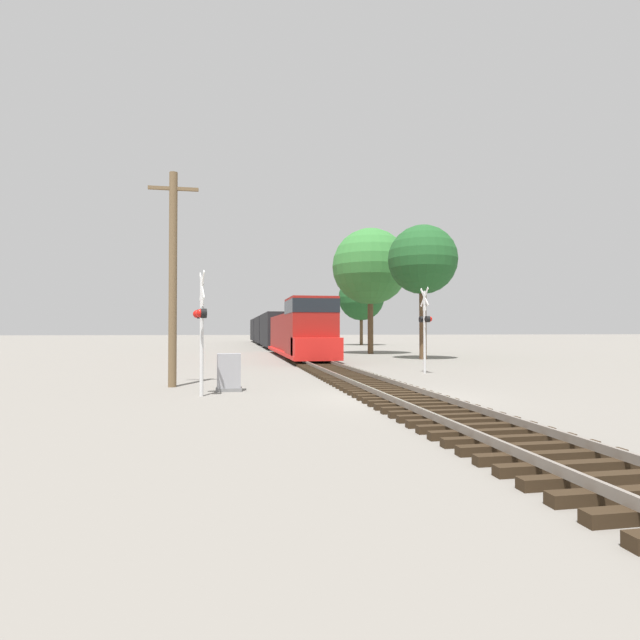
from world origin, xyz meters
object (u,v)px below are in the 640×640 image
Objects in this scene: crossing_signal_far at (425,323)px; tree_deep_background at (361,298)px; tree_far_right at (423,260)px; tree_mid_background at (370,267)px; crossing_signal_near at (201,321)px; relay_cabinet at (229,373)px; utility_pole at (173,276)px; freight_train at (272,331)px.

tree_deep_background is (8.59, 43.98, 4.14)m from crossing_signal_far.
crossing_signal_far is 0.43× the size of tree_far_right.
tree_far_right is (4.33, 11.04, 4.66)m from crossing_signal_far.
tree_mid_background is at bearing -103.12° from tree_deep_background.
crossing_signal_near is at bearing -129.46° from tree_far_right.
tree_far_right is at bearing -22.94° from crossing_signal_far.
utility_pole reaches higher than relay_cabinet.
tree_mid_background is (2.91, 19.61, 5.25)m from crossing_signal_far.
utility_pole is 21.67m from tree_far_right.
relay_cabinet is 4.32m from utility_pole.
tree_deep_background is (4.26, 32.94, -0.52)m from tree_far_right.
tree_mid_background reaches higher than tree_deep_background.
tree_deep_background is at bearing 70.12° from relay_cabinet.
crossing_signal_far is at bearing -98.45° from tree_mid_background.
crossing_signal_far reaches higher than relay_cabinet.
tree_mid_background is at bearing 64.02° from relay_cabinet.
utility_pole is (-1.17, 2.81, 1.70)m from crossing_signal_near.
crossing_signal_far is at bearing 18.12° from utility_pole.
tree_far_right is (15.61, 14.73, 3.01)m from utility_pole.
tree_deep_background is at bearing 76.88° from tree_mid_background.
freight_train is 8.34× the size of utility_pole.
freight_train is 42.74m from utility_pole.
tree_far_right is at bearing 50.34° from relay_cabinet.
crossing_signal_far is (10.11, 6.50, 0.04)m from crossing_signal_near.
tree_deep_background is (17.83, 49.30, 5.92)m from relay_cabinet.
crossing_signal_near is 12.02m from crossing_signal_far.
crossing_signal_far is 11.99m from utility_pole.
utility_pole is (-2.04, 1.64, 3.44)m from relay_cabinet.
crossing_signal_far is 0.52× the size of utility_pole.
tree_mid_background is (12.15, 24.93, 7.03)m from relay_cabinet.
utility_pole reaches higher than freight_train.
tree_far_right is (14.44, 17.54, 4.71)m from crossing_signal_near.
tree_mid_background reaches higher than crossing_signal_near.
tree_far_right is (13.57, 16.37, 6.45)m from relay_cabinet.
utility_pole reaches higher than crossing_signal_near.
relay_cabinet is at bearing 131.99° from crossing_signal_near.
utility_pole is 27.51m from tree_mid_background.
crossing_signal_far reaches higher than freight_train.
crossing_signal_near is 29.65m from tree_mid_background.
tree_deep_background is at bearing 82.62° from tree_far_right.
tree_far_right is (8.52, -27.37, 5.09)m from freight_train.
freight_train is 29.12m from tree_far_right.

